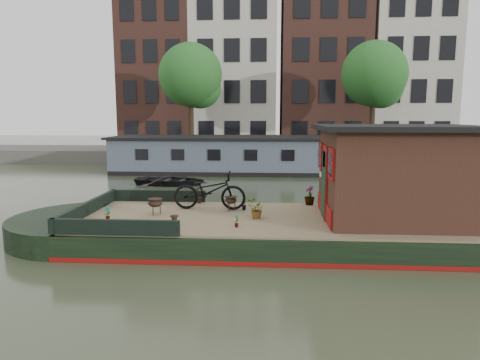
# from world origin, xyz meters

# --- Properties ---
(ground) EXTENTS (120.00, 120.00, 0.00)m
(ground) POSITION_xyz_m (0.00, 0.00, 0.00)
(ground) COLOR #2A3421
(ground) RESTS_ON ground
(houseboat_hull) EXTENTS (14.01, 4.02, 0.60)m
(houseboat_hull) POSITION_xyz_m (-1.33, 0.00, 0.27)
(houseboat_hull) COLOR black
(houseboat_hull) RESTS_ON ground
(houseboat_deck) EXTENTS (11.80, 3.80, 0.05)m
(houseboat_deck) POSITION_xyz_m (0.00, 0.00, 0.62)
(houseboat_deck) COLOR #837351
(houseboat_deck) RESTS_ON houseboat_hull
(bow_bulwark) EXTENTS (3.00, 4.00, 0.35)m
(bow_bulwark) POSITION_xyz_m (-5.07, 0.00, 0.82)
(bow_bulwark) COLOR black
(bow_bulwark) RESTS_ON houseboat_deck
(cabin) EXTENTS (4.00, 3.50, 2.42)m
(cabin) POSITION_xyz_m (2.19, 0.00, 1.88)
(cabin) COLOR black
(cabin) RESTS_ON houseboat_deck
(bicycle) EXTENTS (2.09, 0.77, 1.09)m
(bicycle) POSITION_xyz_m (-2.72, 0.88, 1.19)
(bicycle) COLOR black
(bicycle) RESTS_ON houseboat_deck
(potted_plant_a) EXTENTS (0.23, 0.21, 0.37)m
(potted_plant_a) POSITION_xyz_m (-5.15, -0.61, 0.83)
(potted_plant_a) COLOR #A05D2D
(potted_plant_a) RESTS_ON houseboat_deck
(potted_plant_b) EXTENTS (0.20, 0.21, 0.30)m
(potted_plant_b) POSITION_xyz_m (-1.73, 0.85, 0.80)
(potted_plant_b) COLOR brown
(potted_plant_b) RESTS_ON houseboat_deck
(potted_plant_c) EXTENTS (0.57, 0.54, 0.49)m
(potted_plant_c) POSITION_xyz_m (-1.36, -0.14, 0.90)
(potted_plant_c) COLOR brown
(potted_plant_c) RESTS_ON houseboat_deck
(potted_plant_d) EXTENTS (0.43, 0.43, 0.57)m
(potted_plant_d) POSITION_xyz_m (0.20, 1.70, 0.94)
(potted_plant_d) COLOR brown
(potted_plant_d) RESTS_ON houseboat_deck
(potted_plant_e) EXTENTS (0.16, 0.19, 0.32)m
(potted_plant_e) POSITION_xyz_m (-1.80, -1.08, 0.81)
(potted_plant_e) COLOR maroon
(potted_plant_e) RESTS_ON houseboat_deck
(brazier_front) EXTENTS (0.54, 0.54, 0.44)m
(brazier_front) POSITION_xyz_m (-4.09, 0.12, 0.87)
(brazier_front) COLOR black
(brazier_front) RESTS_ON houseboat_deck
(brazier_rear) EXTENTS (0.47, 0.47, 0.40)m
(brazier_rear) POSITION_xyz_m (-2.09, 0.74, 0.85)
(brazier_rear) COLOR black
(brazier_rear) RESTS_ON houseboat_deck
(bollard_port) EXTENTS (0.16, 0.16, 0.18)m
(bollard_port) POSITION_xyz_m (-3.15, 1.70, 0.74)
(bollard_port) COLOR black
(bollard_port) RESTS_ON houseboat_deck
(bollard_stbd) EXTENTS (0.20, 0.20, 0.23)m
(bollard_stbd) POSITION_xyz_m (-3.34, -0.91, 0.76)
(bollard_stbd) COLOR black
(bollard_stbd) RESTS_ON houseboat_deck
(dinghy) EXTENTS (3.54, 2.65, 0.70)m
(dinghy) POSITION_xyz_m (-5.77, 9.11, 0.35)
(dinghy) COLOR black
(dinghy) RESTS_ON ground
(far_houseboat) EXTENTS (20.40, 4.40, 2.11)m
(far_houseboat) POSITION_xyz_m (0.00, 14.00, 0.97)
(far_houseboat) COLOR #4A5762
(far_houseboat) RESTS_ON ground
(quay) EXTENTS (60.00, 6.00, 0.90)m
(quay) POSITION_xyz_m (0.00, 20.50, 0.45)
(quay) COLOR #47443F
(quay) RESTS_ON ground
(townhouse_row) EXTENTS (27.25, 8.00, 16.50)m
(townhouse_row) POSITION_xyz_m (0.15, 27.50, 7.90)
(townhouse_row) COLOR brown
(townhouse_row) RESTS_ON ground
(tree_left) EXTENTS (4.40, 4.40, 7.40)m
(tree_left) POSITION_xyz_m (-6.36, 19.07, 5.89)
(tree_left) COLOR #332316
(tree_left) RESTS_ON quay
(tree_right) EXTENTS (4.40, 4.40, 7.40)m
(tree_right) POSITION_xyz_m (6.14, 19.07, 5.89)
(tree_right) COLOR #332316
(tree_right) RESTS_ON quay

